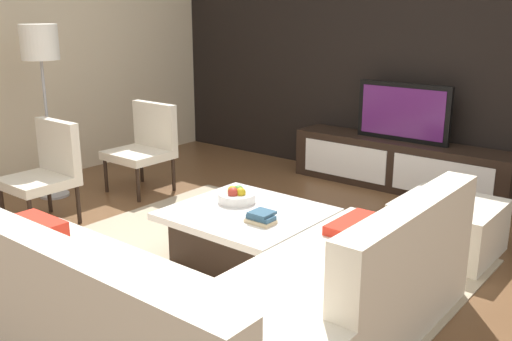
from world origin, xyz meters
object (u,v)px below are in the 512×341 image
Objects in this scene: floor_lamp at (40,52)px; fruit_bowl at (237,196)px; coffee_table at (247,234)px; accent_chair_near at (47,167)px; accent_chair_far at (146,142)px; media_console at (399,165)px; book_stack at (261,218)px; sectional_couch at (213,302)px; television at (403,112)px; ottoman at (448,227)px.

fruit_bowl is at bearing 3.66° from floor_lamp.
accent_chair_near is (-1.81, -0.45, 0.29)m from coffee_table.
media_console is at bearing 48.86° from accent_chair_far.
book_stack is at bearing -87.02° from media_console.
sectional_couch is at bearing -17.36° from floor_lamp.
television reaches higher than fruit_bowl.
book_stack is (2.04, 0.33, -0.07)m from accent_chair_near.
television reaches higher than accent_chair_near.
fruit_bowl is (-0.77, 1.09, 0.15)m from sectional_couch.
accent_chair_far is (-1.70, 0.58, 0.06)m from fruit_bowl.
accent_chair_near and accent_chair_far have the same top height.
accent_chair_far is at bearing 103.91° from accent_chair_near.
fruit_bowl is at bearing -97.24° from television.
accent_chair_far reaches higher than sectional_couch.
accent_chair_far is (0.54, 0.73, -0.90)m from floor_lamp.
sectional_couch is at bearing -81.51° from television.
ottoman reaches higher than coffee_table.
floor_lamp reaches higher than sectional_couch.
book_stack reaches higher than ottoman.
accent_chair_near reaches higher than coffee_table.
book_stack is (2.10, -0.80, -0.07)m from accent_chair_far.
media_console is 0.54m from television.
book_stack is at bearing -87.02° from television.
television is 2.25m from fruit_bowl.
sectional_couch is at bearing -103.58° from ottoman.
media_console is 3.36m from accent_chair_near.
television reaches higher than sectional_couch.
ottoman is at bearing 17.34° from floor_lamp.
fruit_bowl is (-0.18, 0.10, 0.23)m from coffee_table.
accent_chair_far is at bearing 159.11° from book_stack.
television is 3.36m from accent_chair_near.
fruit_bowl is at bearing 151.62° from book_stack.
media_console reaches higher than coffee_table.
fruit_bowl reaches higher than ottoman.
media_console reaches higher than ottoman.
book_stack is (0.41, -0.22, -0.01)m from fruit_bowl.
floor_lamp is (-2.52, -2.34, 1.14)m from media_console.
coffee_table is (-0.10, -2.30, -0.59)m from television.
accent_chair_near is 3.27m from ottoman.
sectional_couch is 2.99m from accent_chair_far.
sectional_couch is 3.35m from floor_lamp.
accent_chair_far is at bearing -172.93° from ottoman.
accent_chair_near is at bearing -165.95° from coffee_table.
television is at bearing 90.00° from media_console.
accent_chair_near is 1.16m from floor_lamp.
fruit_bowl is (-0.28, -2.20, 0.18)m from media_console.
floor_lamp is 3.86m from ottoman.
television is at bearing 82.76° from fruit_bowl.
television is at bearing 87.51° from coffee_table.
coffee_table is 0.34m from book_stack.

